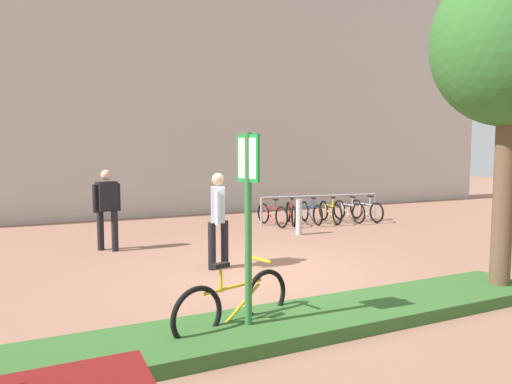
# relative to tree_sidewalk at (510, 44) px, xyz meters

# --- Properties ---
(ground_plane) EXTENTS (60.00, 60.00, 0.00)m
(ground_plane) POSITION_rel_tree_sidewalk_xyz_m (-2.44, 2.51, -3.60)
(ground_plane) COLOR #936651
(building_facade) EXTENTS (28.00, 1.20, 10.00)m
(building_facade) POSITION_rel_tree_sidewalk_xyz_m (-2.44, 10.85, 1.40)
(building_facade) COLOR #B2ADA3
(building_facade) RESTS_ON ground
(planter_strip) EXTENTS (7.00, 1.10, 0.16)m
(planter_strip) POSITION_rel_tree_sidewalk_xyz_m (-3.13, 0.11, -3.52)
(planter_strip) COLOR #336028
(planter_strip) RESTS_ON ground
(tree_sidewalk) EXTENTS (2.17, 2.17, 4.83)m
(tree_sidewalk) POSITION_rel_tree_sidewalk_xyz_m (0.00, 0.00, 0.00)
(tree_sidewalk) COLOR brown
(tree_sidewalk) RESTS_ON ground
(parking_sign_post) EXTENTS (0.12, 0.36, 2.30)m
(parking_sign_post) POSITION_rel_tree_sidewalk_xyz_m (-3.99, 0.11, -2.09)
(parking_sign_post) COLOR #2D7238
(parking_sign_post) RESTS_ON ground
(bike_at_sign) EXTENTS (1.62, 0.60, 0.86)m
(bike_at_sign) POSITION_rel_tree_sidewalk_xyz_m (-4.09, 0.30, -3.25)
(bike_at_sign) COLOR black
(bike_at_sign) RESTS_ON ground
(bike_rack_cluster) EXTENTS (3.74, 1.87, 0.83)m
(bike_rack_cluster) POSITION_rel_tree_sidewalk_xyz_m (1.38, 6.91, -3.25)
(bike_rack_cluster) COLOR #99999E
(bike_rack_cluster) RESTS_ON ground
(bollard_steel) EXTENTS (0.16, 0.16, 0.90)m
(bollard_steel) POSITION_rel_tree_sidewalk_xyz_m (-0.19, 5.48, -3.15)
(bollard_steel) COLOR #ADADB2
(bollard_steel) RESTS_ON ground
(person_suited_navy) EXTENTS (0.59, 0.38, 1.72)m
(person_suited_navy) POSITION_rel_tree_sidewalk_xyz_m (-4.82, 5.57, -2.62)
(person_suited_navy) COLOR black
(person_suited_navy) RESTS_ON ground
(person_casual_tan) EXTENTS (0.41, 0.57, 1.72)m
(person_casual_tan) POSITION_rel_tree_sidewalk_xyz_m (-3.21, 3.18, -2.62)
(person_casual_tan) COLOR black
(person_casual_tan) RESTS_ON ground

